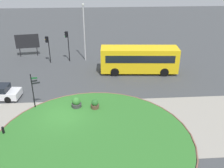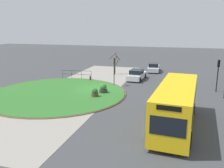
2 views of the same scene
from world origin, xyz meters
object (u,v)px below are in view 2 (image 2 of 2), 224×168
at_px(bus_yellow, 176,105).
at_px(planter_near_signpost, 103,89).
at_px(traffic_light_far, 218,68).
at_px(street_tree_bare, 115,64).
at_px(planter_kerbside, 95,93).
at_px(car_far_lane, 137,75).
at_px(bollard_foreground, 90,78).
at_px(car_near_lane, 154,68).
at_px(signpost_directional, 114,70).

height_order(bus_yellow, planter_near_signpost, bus_yellow).
height_order(traffic_light_far, street_tree_bare, traffic_light_far).
xyz_separation_m(planter_near_signpost, planter_kerbside, (1.68, -0.36, -0.03)).
xyz_separation_m(bus_yellow, traffic_light_far, (-11.30, 4.16, 0.93)).
height_order(car_far_lane, planter_near_signpost, car_far_lane).
relative_size(bollard_foreground, car_near_lane, 0.16).
xyz_separation_m(bus_yellow, planter_near_signpost, (-7.05, -7.80, -1.20)).
distance_m(bollard_foreground, car_far_lane, 6.34).
distance_m(traffic_light_far, planter_kerbside, 13.84).
relative_size(signpost_directional, bollard_foreground, 4.91).
height_order(car_far_lane, planter_kerbside, car_far_lane).
bearing_deg(street_tree_bare, car_near_lane, 125.66).
bearing_deg(bollard_foreground, bus_yellow, 42.40).
distance_m(car_near_lane, car_far_lane, 6.81).
height_order(signpost_directional, traffic_light_far, traffic_light_far).
xyz_separation_m(car_near_lane, planter_kerbside, (16.08, -4.19, -0.19)).
relative_size(traffic_light_far, planter_near_signpost, 3.36).
xyz_separation_m(traffic_light_far, planter_kerbside, (5.93, -12.32, -2.16)).
distance_m(bollard_foreground, car_near_lane, 11.65).
distance_m(car_far_lane, planter_kerbside, 9.82).
bearing_deg(car_near_lane, planter_kerbside, 161.05).
distance_m(bus_yellow, planter_kerbside, 9.84).
xyz_separation_m(car_near_lane, traffic_light_far, (10.16, 8.13, 1.97)).
height_order(signpost_directional, bollard_foreground, signpost_directional).
relative_size(signpost_directional, car_far_lane, 0.74).
distance_m(traffic_light_far, street_tree_bare, 14.93).
relative_size(bollard_foreground, traffic_light_far, 0.20).
bearing_deg(planter_near_signpost, car_far_lane, 163.59).
bearing_deg(planter_kerbside, traffic_light_far, 115.70).
relative_size(planter_near_signpost, planter_kerbside, 1.09).
bearing_deg(traffic_light_far, planter_near_signpost, 116.14).
relative_size(car_near_lane, traffic_light_far, 1.23).
distance_m(car_near_lane, planter_kerbside, 16.62).
xyz_separation_m(bollard_foreground, street_tree_bare, (-5.14, 2.05, 1.24)).
relative_size(signpost_directional, bus_yellow, 0.37).
relative_size(car_near_lane, planter_near_signpost, 4.13).
bearing_deg(street_tree_bare, planter_near_signpost, 8.28).
xyz_separation_m(signpost_directional, street_tree_bare, (-6.86, -1.74, -0.34)).
distance_m(bollard_foreground, planter_kerbside, 7.80).
bearing_deg(car_near_lane, street_tree_bare, 121.30).
height_order(planter_near_signpost, street_tree_bare, street_tree_bare).
distance_m(car_far_lane, planter_near_signpost, 8.10).
bearing_deg(bollard_foreground, planter_near_signpost, 33.53).
distance_m(planter_kerbside, street_tree_bare, 12.35).
bearing_deg(car_near_lane, traffic_light_far, -145.67).
relative_size(signpost_directional, street_tree_bare, 1.04).
bearing_deg(car_near_lane, bus_yellow, -173.88).
bearing_deg(bollard_foreground, car_far_lane, 111.82).
bearing_deg(traffic_light_far, signpost_directional, 99.29).
bearing_deg(car_far_lane, traffic_light_far, -104.75).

